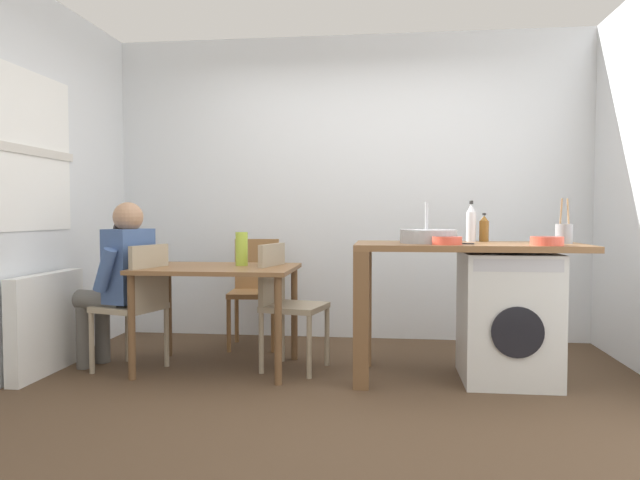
% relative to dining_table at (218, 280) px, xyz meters
% --- Properties ---
extents(ground_plane, '(5.46, 5.46, 0.00)m').
position_rel_dining_table_xyz_m(ground_plane, '(0.85, -0.53, -0.64)').
color(ground_plane, '#4C3826').
extents(wall_back, '(4.60, 0.10, 2.70)m').
position_rel_dining_table_xyz_m(wall_back, '(0.85, 1.22, 0.71)').
color(wall_back, silver).
rests_on(wall_back, ground_plane).
extents(radiator, '(0.10, 0.80, 0.70)m').
position_rel_dining_table_xyz_m(radiator, '(-1.17, -0.23, -0.29)').
color(radiator, white).
rests_on(radiator, ground_plane).
extents(dining_table, '(1.10, 0.76, 0.74)m').
position_rel_dining_table_xyz_m(dining_table, '(0.00, 0.00, 0.00)').
color(dining_table, brown).
rests_on(dining_table, ground_plane).
extents(chair_person_seat, '(0.50, 0.50, 0.90)m').
position_rel_dining_table_xyz_m(chair_person_seat, '(-0.55, -0.12, -0.14)').
color(chair_person_seat, gray).
rests_on(chair_person_seat, ground_plane).
extents(chair_opposite, '(0.48, 0.48, 0.90)m').
position_rel_dining_table_xyz_m(chair_opposite, '(0.48, 0.07, -0.14)').
color(chair_opposite, gray).
rests_on(chair_opposite, ground_plane).
extents(chair_spare_by_wall, '(0.43, 0.43, 0.90)m').
position_rel_dining_table_xyz_m(chair_spare_by_wall, '(0.09, 0.77, -0.14)').
color(chair_spare_by_wall, olive).
rests_on(chair_spare_by_wall, ground_plane).
extents(seated_person, '(0.55, 0.54, 1.20)m').
position_rel_dining_table_xyz_m(seated_person, '(-0.70, -0.08, 0.03)').
color(seated_person, '#595651').
rests_on(seated_person, ground_plane).
extents(kitchen_counter, '(1.50, 0.68, 0.92)m').
position_rel_dining_table_xyz_m(kitchen_counter, '(1.53, -0.06, 0.12)').
color(kitchen_counter, brown).
rests_on(kitchen_counter, ground_plane).
extents(washing_machine, '(0.60, 0.61, 0.86)m').
position_rel_dining_table_xyz_m(washing_machine, '(2.00, -0.06, -0.21)').
color(washing_machine, silver).
rests_on(washing_machine, ground_plane).
extents(sink_basin, '(0.38, 0.38, 0.09)m').
position_rel_dining_table_xyz_m(sink_basin, '(1.48, -0.06, 0.32)').
color(sink_basin, '#9EA0A5').
rests_on(sink_basin, kitchen_counter).
extents(tap, '(0.02, 0.02, 0.28)m').
position_rel_dining_table_xyz_m(tap, '(1.48, 0.12, 0.42)').
color(tap, '#B2B2B7').
rests_on(tap, kitchen_counter).
extents(bottle_tall_green, '(0.07, 0.07, 0.29)m').
position_rel_dining_table_xyz_m(bottle_tall_green, '(1.79, 0.19, 0.41)').
color(bottle_tall_green, silver).
rests_on(bottle_tall_green, kitchen_counter).
extents(bottle_squat_brown, '(0.07, 0.07, 0.20)m').
position_rel_dining_table_xyz_m(bottle_squat_brown, '(1.89, 0.21, 0.37)').
color(bottle_squat_brown, brown).
rests_on(bottle_squat_brown, kitchen_counter).
extents(mixing_bowl, '(0.19, 0.19, 0.05)m').
position_rel_dining_table_xyz_m(mixing_bowl, '(1.58, -0.26, 0.31)').
color(mixing_bowl, '#D84C38').
rests_on(mixing_bowl, kitchen_counter).
extents(utensil_crock, '(0.11, 0.11, 0.30)m').
position_rel_dining_table_xyz_m(utensil_crock, '(2.37, -0.01, 0.35)').
color(utensil_crock, gray).
rests_on(utensil_crock, kitchen_counter).
extents(colander, '(0.20, 0.20, 0.06)m').
position_rel_dining_table_xyz_m(colander, '(2.19, -0.28, 0.31)').
color(colander, '#D84C38').
rests_on(colander, kitchen_counter).
extents(vase, '(0.09, 0.09, 0.24)m').
position_rel_dining_table_xyz_m(vase, '(0.15, 0.10, 0.22)').
color(vase, '#A8C63D').
rests_on(vase, dining_table).
extents(scissors, '(0.15, 0.06, 0.01)m').
position_rel_dining_table_xyz_m(scissors, '(1.69, -0.16, 0.28)').
color(scissors, '#B2B2B7').
rests_on(scissors, kitchen_counter).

